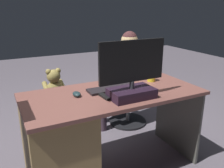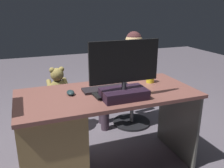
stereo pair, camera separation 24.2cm
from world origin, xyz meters
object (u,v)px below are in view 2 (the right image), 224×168
object	(u,v)px
teddy_bear	(58,83)
visitor_chair	(132,105)
cup	(150,77)
office_chair_teddy	(60,110)
monitor	(124,79)
tv_remote	(97,96)
keyboard	(107,89)
computer_mouse	(71,93)
desk	(64,137)
person	(127,72)

from	to	relation	value
teddy_bear	visitor_chair	size ratio (longest dim) A/B	0.72
cup	office_chair_teddy	distance (m)	1.18
monitor	tv_remote	bearing A→B (deg)	-27.49
keyboard	visitor_chair	world-z (taller)	keyboard
computer_mouse	cup	distance (m)	0.76
monitor	keyboard	world-z (taller)	monitor
office_chair_teddy	monitor	bearing A→B (deg)	109.45
desk	teddy_bear	xyz separation A→B (m)	(-0.09, -0.87, 0.20)
visitor_chair	person	size ratio (longest dim) A/B	0.41
keyboard	computer_mouse	world-z (taller)	computer_mouse
tv_remote	visitor_chair	xyz separation A→B (m)	(-0.69, -0.80, -0.50)
cup	office_chair_teddy	world-z (taller)	cup
computer_mouse	teddy_bear	xyz separation A→B (m)	(-0.01, -0.82, -0.16)
cup	teddy_bear	size ratio (longest dim) A/B	0.32
monitor	teddy_bear	distance (m)	1.14
desk	visitor_chair	world-z (taller)	desk
desk	keyboard	distance (m)	0.53
office_chair_teddy	visitor_chair	distance (m)	0.88
visitor_chair	cup	bearing A→B (deg)	79.16
cup	tv_remote	world-z (taller)	cup
office_chair_teddy	person	world-z (taller)	person
desk	computer_mouse	size ratio (longest dim) A/B	15.35
tv_remote	teddy_bear	distance (m)	0.97
tv_remote	keyboard	bearing A→B (deg)	-139.47
monitor	cup	size ratio (longest dim) A/B	5.13
cup	teddy_bear	world-z (taller)	cup
monitor	keyboard	xyz separation A→B (m)	(0.05, -0.23, -0.14)
office_chair_teddy	person	distance (m)	0.90
monitor	office_chair_teddy	size ratio (longest dim) A/B	1.22
desk	teddy_bear	bearing A→B (deg)	-96.01
desk	visitor_chair	size ratio (longest dim) A/B	3.17
teddy_bear	person	distance (m)	0.80
office_chair_teddy	teddy_bear	bearing A→B (deg)	-90.00
monitor	visitor_chair	distance (m)	1.21
office_chair_teddy	cup	bearing A→B (deg)	135.20
cup	tv_remote	distance (m)	0.60
visitor_chair	computer_mouse	bearing A→B (deg)	37.59
computer_mouse	tv_remote	size ratio (longest dim) A/B	0.64
keyboard	person	size ratio (longest dim) A/B	0.37
monitor	keyboard	distance (m)	0.28
desk	tv_remote	world-z (taller)	tv_remote
desk	person	xyz separation A→B (m)	(-0.88, -0.73, 0.28)
visitor_chair	desk	bearing A→B (deg)	37.00
computer_mouse	cup	size ratio (longest dim) A/B	0.91
monitor	teddy_bear	world-z (taller)	monitor
person	visitor_chair	bearing A→B (deg)	171.35
teddy_bear	visitor_chair	world-z (taller)	teddy_bear
desk	monitor	world-z (taller)	monitor
keyboard	cup	bearing A→B (deg)	-173.40
monitor	person	bearing A→B (deg)	-115.25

